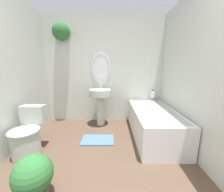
{
  "coord_description": "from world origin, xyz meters",
  "views": [
    {
      "loc": [
        0.17,
        -0.53,
        1.29
      ],
      "look_at": [
        0.16,
        1.66,
        0.82
      ],
      "focal_mm": 22.0,
      "sensor_mm": 36.0,
      "label": 1
    }
  ],
  "objects_px": {
    "toilet": "(28,136)",
    "bathtub": "(154,123)",
    "potted_plant": "(34,177)",
    "pedestal_sink": "(101,100)",
    "shampoo_bottle": "(153,94)"
  },
  "relations": [
    {
      "from": "pedestal_sink",
      "to": "shampoo_bottle",
      "type": "relative_size",
      "value": 5.14
    },
    {
      "from": "toilet",
      "to": "shampoo_bottle",
      "type": "height_order",
      "value": "shampoo_bottle"
    },
    {
      "from": "bathtub",
      "to": "shampoo_bottle",
      "type": "bearing_deg",
      "value": 77.05
    },
    {
      "from": "potted_plant",
      "to": "toilet",
      "type": "bearing_deg",
      "value": 123.88
    },
    {
      "from": "shampoo_bottle",
      "to": "potted_plant",
      "type": "bearing_deg",
      "value": -130.64
    },
    {
      "from": "pedestal_sink",
      "to": "shampoo_bottle",
      "type": "height_order",
      "value": "pedestal_sink"
    },
    {
      "from": "toilet",
      "to": "bathtub",
      "type": "distance_m",
      "value": 2.09
    },
    {
      "from": "toilet",
      "to": "bathtub",
      "type": "bearing_deg",
      "value": 15.17
    },
    {
      "from": "pedestal_sink",
      "to": "potted_plant",
      "type": "distance_m",
      "value": 1.91
    },
    {
      "from": "bathtub",
      "to": "potted_plant",
      "type": "distance_m",
      "value": 1.99
    },
    {
      "from": "pedestal_sink",
      "to": "bathtub",
      "type": "height_order",
      "value": "pedestal_sink"
    },
    {
      "from": "pedestal_sink",
      "to": "potted_plant",
      "type": "bearing_deg",
      "value": -105.15
    },
    {
      "from": "shampoo_bottle",
      "to": "potted_plant",
      "type": "height_order",
      "value": "shampoo_bottle"
    },
    {
      "from": "toilet",
      "to": "bathtub",
      "type": "height_order",
      "value": "toilet"
    },
    {
      "from": "bathtub",
      "to": "potted_plant",
      "type": "height_order",
      "value": "bathtub"
    }
  ]
}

